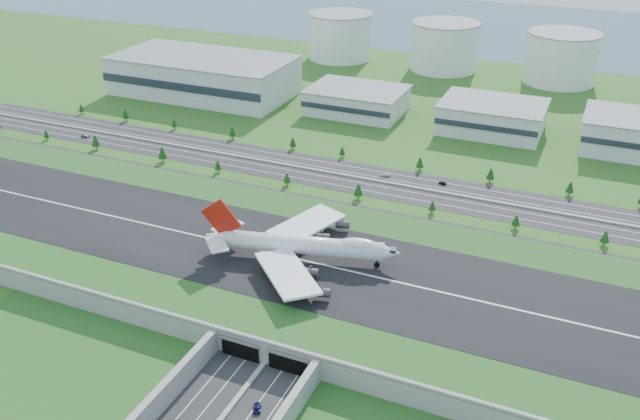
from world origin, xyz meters
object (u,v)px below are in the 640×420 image
at_px(car_5, 443,183).
at_px(car_7, 385,175).
at_px(boeing_747, 302,245).
at_px(car_2, 257,407).
at_px(fuel_tank_a, 340,36).
at_px(car_4, 85,136).

height_order(car_5, car_7, car_7).
height_order(boeing_747, car_2, boeing_747).
bearing_deg(car_5, boeing_747, -1.86).
relative_size(fuel_tank_a, boeing_747, 0.67).
bearing_deg(car_7, car_4, -100.91).
relative_size(boeing_747, car_7, 14.23).
distance_m(fuel_tank_a, car_5, 247.75).
distance_m(boeing_747, car_5, 109.02).
bearing_deg(car_2, car_5, -117.73).
bearing_deg(boeing_747, car_7, 76.72).
distance_m(fuel_tank_a, car_7, 234.96).
relative_size(car_2, car_5, 1.20).
relative_size(car_4, car_7, 0.95).
relative_size(car_2, car_7, 0.91).
height_order(car_4, car_5, car_4).
relative_size(fuel_tank_a, car_5, 12.57).
xyz_separation_m(fuel_tank_a, car_4, (-67.93, -225.42, -16.53)).
distance_m(car_4, car_7, 177.42).
distance_m(fuel_tank_a, car_4, 236.01).
bearing_deg(boeing_747, fuel_tank_a, 95.60).
xyz_separation_m(car_4, car_7, (176.54, 17.73, -0.09)).
bearing_deg(car_4, car_7, -93.07).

